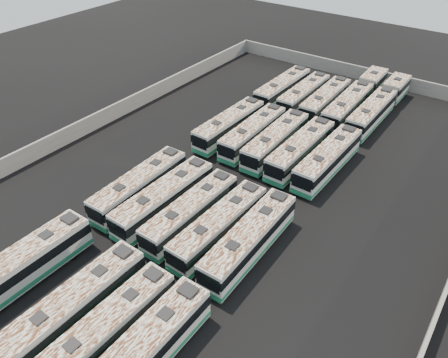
# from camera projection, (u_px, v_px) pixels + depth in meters

# --- Properties ---
(ground) EXTENTS (140.00, 140.00, 0.00)m
(ground) POSITION_uv_depth(u_px,v_px,m) (233.00, 188.00, 47.55)
(ground) COLOR black
(ground) RESTS_ON ground
(perimeter_wall) EXTENTS (45.20, 73.20, 2.20)m
(perimeter_wall) POSITION_uv_depth(u_px,v_px,m) (234.00, 180.00, 46.91)
(perimeter_wall) COLOR slate
(perimeter_wall) RESTS_ON ground
(bus_front_far_left) EXTENTS (2.65, 12.35, 3.48)m
(bus_front_far_left) POSITION_uv_depth(u_px,v_px,m) (22.00, 266.00, 35.90)
(bus_front_far_left) COLOR #B9BBB5
(bus_front_far_left) RESTS_ON ground
(bus_front_center) EXTENTS (2.73, 12.34, 3.47)m
(bus_front_center) POSITION_uv_depth(u_px,v_px,m) (75.00, 306.00, 32.66)
(bus_front_center) COLOR #B9BBB5
(bus_front_center) RESTS_ON ground
(bus_front_right) EXTENTS (2.78, 11.94, 3.35)m
(bus_front_right) POSITION_uv_depth(u_px,v_px,m) (106.00, 331.00, 30.99)
(bus_front_right) COLOR #B9BBB5
(bus_front_right) RESTS_ON ground
(bus_front_far_right) EXTENTS (2.65, 12.35, 3.48)m
(bus_front_far_right) POSITION_uv_depth(u_px,v_px,m) (141.00, 355.00, 29.42)
(bus_front_far_right) COLOR #B9BBB5
(bus_front_far_right) RESTS_ON ground
(bus_midfront_far_left) EXTENTS (2.87, 12.19, 3.42)m
(bus_midfront_far_left) POSITION_uv_depth(u_px,v_px,m) (140.00, 186.00, 44.88)
(bus_midfront_far_left) COLOR #B9BBB5
(bus_midfront_far_left) RESTS_ON ground
(bus_midfront_left) EXTENTS (2.84, 12.40, 3.48)m
(bus_midfront_left) POSITION_uv_depth(u_px,v_px,m) (164.00, 199.00, 43.15)
(bus_midfront_left) COLOR #B9BBB5
(bus_midfront_left) RESTS_ON ground
(bus_midfront_center) EXTENTS (2.62, 11.84, 3.33)m
(bus_midfront_center) POSITION_uv_depth(u_px,v_px,m) (191.00, 212.00, 41.58)
(bus_midfront_center) COLOR #B9BBB5
(bus_midfront_center) RESTS_ON ground
(bus_midfront_right) EXTENTS (2.81, 11.99, 3.36)m
(bus_midfront_right) POSITION_uv_depth(u_px,v_px,m) (219.00, 226.00, 39.95)
(bus_midfront_right) COLOR #B9BBB5
(bus_midfront_right) RESTS_ON ground
(bus_midfront_far_right) EXTENTS (2.85, 12.43, 3.49)m
(bus_midfront_far_right) POSITION_uv_depth(u_px,v_px,m) (249.00, 240.00, 38.41)
(bus_midfront_far_right) COLOR #B9BBB5
(bus_midfront_far_right) RESTS_ON ground
(bus_midback_far_left) EXTENTS (2.81, 12.12, 3.40)m
(bus_midback_far_left) POSITION_uv_depth(u_px,v_px,m) (229.00, 125.00, 55.37)
(bus_midback_far_left) COLOR #B9BBB5
(bus_midback_far_left) RESTS_ON ground
(bus_midback_left) EXTENTS (2.75, 11.99, 3.37)m
(bus_midback_left) POSITION_uv_depth(u_px,v_px,m) (253.00, 133.00, 53.82)
(bus_midback_left) COLOR #B9BBB5
(bus_midback_left) RESTS_ON ground
(bus_midback_center) EXTENTS (2.90, 12.30, 3.45)m
(bus_midback_center) POSITION_uv_depth(u_px,v_px,m) (276.00, 141.00, 52.19)
(bus_midback_center) COLOR #B9BBB5
(bus_midback_center) RESTS_ON ground
(bus_midback_right) EXTENTS (2.68, 12.35, 3.48)m
(bus_midback_right) POSITION_uv_depth(u_px,v_px,m) (300.00, 150.00, 50.53)
(bus_midback_right) COLOR #B9BBB5
(bus_midback_right) RESTS_ON ground
(bus_midback_far_right) EXTENTS (2.82, 12.41, 3.49)m
(bus_midback_far_right) POSITION_uv_depth(u_px,v_px,m) (328.00, 159.00, 48.92)
(bus_midback_far_right) COLOR #B9BBB5
(bus_midback_far_right) RESTS_ON ground
(bus_back_far_left) EXTENTS (2.70, 12.25, 3.45)m
(bus_back_far_left) POSITION_uv_depth(u_px,v_px,m) (282.00, 89.00, 64.32)
(bus_back_far_left) COLOR #B9BBB5
(bus_back_far_left) RESTS_ON ground
(bus_back_left) EXTENTS (2.53, 11.82, 3.33)m
(bus_back_left) POSITION_uv_depth(u_px,v_px,m) (304.00, 95.00, 62.70)
(bus_back_left) COLOR #B9BBB5
(bus_back_left) RESTS_ON ground
(bus_back_center) EXTENTS (2.80, 12.07, 3.39)m
(bus_back_center) POSITION_uv_depth(u_px,v_px,m) (325.00, 101.00, 61.11)
(bus_back_center) COLOR #B9BBB5
(bus_back_center) RESTS_ON ground
(bus_back_right) EXTENTS (3.08, 19.32, 3.50)m
(bus_back_right) POSITION_uv_depth(u_px,v_px,m) (356.00, 98.00, 61.65)
(bus_back_right) COLOR #B9BBB5
(bus_back_right) RESTS_ON ground
(bus_back_far_right) EXTENTS (2.60, 18.75, 3.40)m
(bus_back_far_right) POSITION_uv_depth(u_px,v_px,m) (380.00, 105.00, 60.10)
(bus_back_far_right) COLOR #B9BBB5
(bus_back_far_right) RESTS_ON ground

